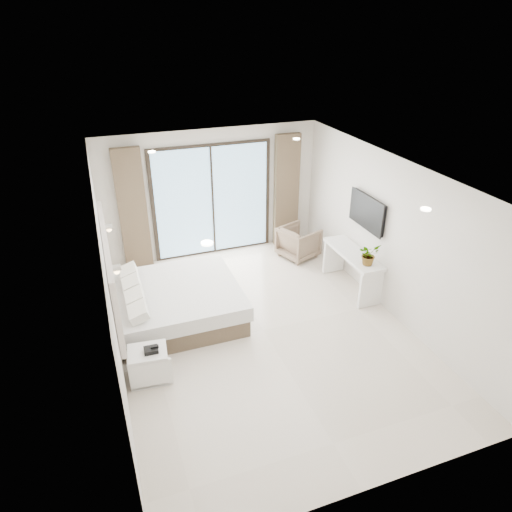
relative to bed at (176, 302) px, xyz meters
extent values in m
plane|color=beige|center=(1.27, -0.87, -0.30)|extent=(6.20, 6.20, 0.00)
cube|color=silver|center=(1.27, 2.23, 1.05)|extent=(4.60, 0.02, 2.70)
cube|color=silver|center=(1.27, -3.97, 1.05)|extent=(4.60, 0.02, 2.70)
cube|color=silver|center=(-1.03, -0.87, 1.05)|extent=(0.02, 6.20, 2.70)
cube|color=silver|center=(3.57, -0.87, 1.05)|extent=(0.02, 6.20, 2.70)
cube|color=white|center=(1.27, -0.87, 2.40)|extent=(4.60, 6.20, 0.02)
cube|color=silver|center=(-0.98, 0.00, 0.85)|extent=(0.08, 3.00, 1.20)
cube|color=black|center=(3.52, -0.17, 1.25)|extent=(0.06, 1.00, 0.58)
cube|color=black|center=(3.48, -0.17, 1.25)|extent=(0.02, 1.04, 0.62)
cube|color=black|center=(1.27, 2.20, 0.90)|extent=(2.56, 0.04, 2.42)
cube|color=#92C5EA|center=(1.27, 2.17, 0.90)|extent=(2.40, 0.01, 2.30)
cube|color=brown|center=(-0.38, 2.09, 0.95)|extent=(0.55, 0.14, 2.50)
cube|color=brown|center=(2.92, 2.09, 0.95)|extent=(0.55, 0.14, 2.50)
cylinder|color=white|center=(-0.03, -2.67, 2.38)|extent=(0.12, 0.12, 0.02)
cylinder|color=white|center=(2.57, -2.67, 2.38)|extent=(0.12, 0.12, 0.02)
cylinder|color=white|center=(-0.03, 0.93, 2.38)|extent=(0.12, 0.12, 0.02)
cylinder|color=white|center=(2.57, 0.93, 2.38)|extent=(0.12, 0.12, 0.02)
cube|color=brown|center=(0.02, 0.00, -0.14)|extent=(1.99, 1.90, 0.32)
cube|color=silver|center=(0.02, 0.00, 0.14)|extent=(2.07, 1.97, 0.26)
cube|color=white|center=(-0.68, -0.65, 0.34)|extent=(0.28, 0.40, 0.14)
cube|color=white|center=(-0.68, -0.22, 0.34)|extent=(0.28, 0.40, 0.14)
cube|color=white|center=(-0.68, 0.22, 0.34)|extent=(0.28, 0.40, 0.14)
cube|color=white|center=(-0.68, 0.65, 0.34)|extent=(0.28, 0.40, 0.14)
cube|color=white|center=(-0.67, -1.37, 0.17)|extent=(0.59, 0.50, 0.05)
cube|color=white|center=(-0.67, -1.37, -0.27)|extent=(0.59, 0.50, 0.05)
cube|color=white|center=(-0.67, -1.57, -0.06)|extent=(0.55, 0.11, 0.45)
cube|color=white|center=(-0.67, -1.17, -0.06)|extent=(0.55, 0.11, 0.45)
cube|color=black|center=(-0.62, -1.41, 0.23)|extent=(0.20, 0.16, 0.07)
cube|color=white|center=(3.31, -0.17, 0.44)|extent=(0.47, 1.50, 0.06)
cube|color=white|center=(3.31, -0.84, 0.05)|extent=(0.45, 0.06, 0.71)
cube|color=white|center=(3.31, 0.50, 0.05)|extent=(0.45, 0.06, 0.71)
imported|color=#33662D|center=(3.31, -0.65, 0.62)|extent=(0.43, 0.46, 0.31)
imported|color=#7D6A51|center=(2.92, 1.36, 0.07)|extent=(0.89, 0.92, 0.75)
camera|label=1|loc=(-0.94, -6.61, 4.36)|focal=32.00mm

